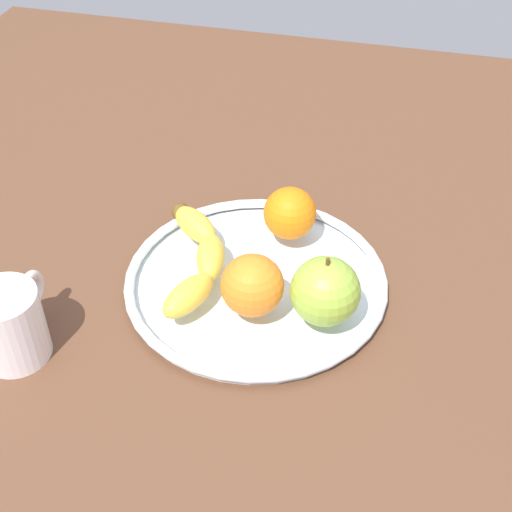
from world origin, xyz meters
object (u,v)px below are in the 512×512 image
object	(u,v)px
apple	(325,291)
orange_back_left	(252,285)
orange_back_right	(290,213)
banana	(197,256)
ambient_mug	(10,324)
fruit_bowl	(256,281)

from	to	relation	value
apple	orange_back_left	world-z (taller)	apple
orange_back_left	orange_back_right	bearing A→B (deg)	-4.91
banana	orange_back_right	size ratio (longest dim) A/B	3.06
apple	ambient_mug	bearing A→B (deg)	110.27
banana	ambient_mug	bearing A→B (deg)	122.02
fruit_bowl	banana	bearing A→B (deg)	91.87
banana	ambient_mug	size ratio (longest dim) A/B	1.83
orange_back_left	ambient_mug	bearing A→B (deg)	114.95
ambient_mug	fruit_bowl	bearing A→B (deg)	-54.06
apple	orange_back_left	xyz separation A→B (cm)	(-0.67, 7.87, -0.34)
orange_back_right	apple	bearing A→B (deg)	-153.13
apple	ambient_mug	size ratio (longest dim) A/B	0.77
fruit_bowl	orange_back_left	world-z (taller)	orange_back_left
apple	fruit_bowl	bearing A→B (deg)	61.97
apple	orange_back_left	size ratio (longest dim) A/B	1.21
banana	fruit_bowl	bearing A→B (deg)	-102.38
orange_back_right	orange_back_left	bearing A→B (deg)	175.09
fruit_bowl	ambient_mug	bearing A→B (deg)	125.94
fruit_bowl	ambient_mug	size ratio (longest dim) A/B	2.84
apple	banana	bearing A→B (deg)	74.31
apple	orange_back_right	bearing A→B (deg)	26.87
fruit_bowl	banana	world-z (taller)	banana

